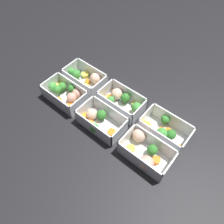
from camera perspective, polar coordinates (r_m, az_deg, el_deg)
ground_plane at (r=0.83m, az=0.00°, el=-0.91°), size 4.00×4.00×0.00m
container_near_left at (r=0.78m, az=13.23°, el=-4.76°), size 0.17×0.11×0.06m
container_near_center at (r=0.84m, az=2.51°, el=2.89°), size 0.18×0.11×0.06m
container_near_right at (r=0.92m, az=-6.92°, el=8.65°), size 0.18×0.11×0.06m
container_far_left at (r=0.73m, az=8.58°, el=-9.89°), size 0.17×0.13×0.06m
container_far_center at (r=0.79m, az=-3.38°, el=-2.14°), size 0.17×0.10×0.06m
container_far_right at (r=0.88m, az=-11.84°, el=4.79°), size 0.18×0.11×0.06m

